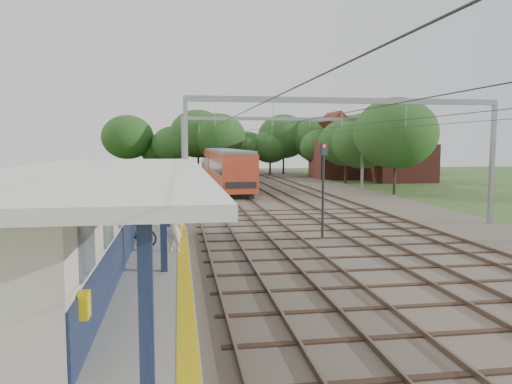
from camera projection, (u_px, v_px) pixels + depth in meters
ground at (413, 341)px, 11.67m from camera, size 160.00×160.00×0.00m
ballast_bed at (292, 198)px, 41.78m from camera, size 18.00×90.00×0.10m
platform at (136, 235)px, 24.28m from camera, size 5.00×52.00×0.35m
yellow_stripe at (182, 230)px, 24.60m from camera, size 0.45×52.00×0.01m
station_building at (76, 219)px, 17.00m from camera, size 3.41×18.00×3.40m
canopy at (103, 173)px, 16.03m from camera, size 6.40×20.00×3.44m
rail_tracks at (263, 197)px, 41.39m from camera, size 11.80×88.00×0.15m
catenary_system at (299, 131)px, 36.52m from camera, size 17.22×88.00×7.00m
tree_band at (247, 141)px, 67.96m from camera, size 31.72×30.88×8.82m
house_near at (401, 157)px, 59.83m from camera, size 7.00×6.12×7.89m
house_far at (344, 154)px, 64.94m from camera, size 8.00×6.12×8.66m
person at (174, 227)px, 19.69m from camera, size 0.80×0.65×1.88m
bicycle at (138, 233)px, 20.74m from camera, size 1.79×1.24×1.06m
train at (221, 165)px, 57.49m from camera, size 2.95×36.70×3.87m
signal_post at (323, 178)px, 23.47m from camera, size 0.36×0.32×4.61m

